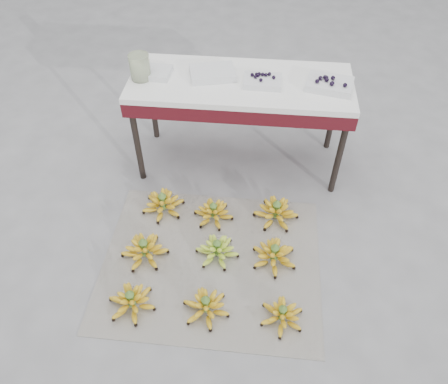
# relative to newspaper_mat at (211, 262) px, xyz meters

# --- Properties ---
(ground) EXTENTS (60.00, 60.00, 0.00)m
(ground) POSITION_rel_newspaper_mat_xyz_m (-0.05, 0.02, -0.00)
(ground) COLOR slate
(ground) RESTS_ON ground
(newspaper_mat) EXTENTS (1.26, 1.06, 0.01)m
(newspaper_mat) POSITION_rel_newspaper_mat_xyz_m (0.00, 0.00, 0.00)
(newspaper_mat) COLOR beige
(newspaper_mat) RESTS_ON ground
(bunch_front_left) EXTENTS (0.33, 0.33, 0.15)m
(bunch_front_left) POSITION_rel_newspaper_mat_xyz_m (-0.39, -0.33, 0.06)
(bunch_front_left) COLOR yellow
(bunch_front_left) RESTS_ON newspaper_mat
(bunch_front_center) EXTENTS (0.33, 0.33, 0.15)m
(bunch_front_center) POSITION_rel_newspaper_mat_xyz_m (0.01, -0.32, 0.05)
(bunch_front_center) COLOR yellow
(bunch_front_center) RESTS_ON newspaper_mat
(bunch_front_right) EXTENTS (0.29, 0.29, 0.14)m
(bunch_front_right) POSITION_rel_newspaper_mat_xyz_m (0.41, -0.33, 0.05)
(bunch_front_right) COLOR yellow
(bunch_front_right) RESTS_ON newspaper_mat
(bunch_mid_left) EXTENTS (0.32, 0.32, 0.16)m
(bunch_mid_left) POSITION_rel_newspaper_mat_xyz_m (-0.39, 0.00, 0.06)
(bunch_mid_left) COLOR yellow
(bunch_mid_left) RESTS_ON newspaper_mat
(bunch_mid_center) EXTENTS (0.28, 0.28, 0.15)m
(bunch_mid_center) POSITION_rel_newspaper_mat_xyz_m (0.03, 0.05, 0.05)
(bunch_mid_center) COLOR #83BF2C
(bunch_mid_center) RESTS_ON newspaper_mat
(bunch_mid_right) EXTENTS (0.29, 0.29, 0.16)m
(bunch_mid_right) POSITION_rel_newspaper_mat_xyz_m (0.36, 0.04, 0.06)
(bunch_mid_right) COLOR yellow
(bunch_mid_right) RESTS_ON newspaper_mat
(bunch_back_left) EXTENTS (0.32, 0.32, 0.16)m
(bunch_back_left) POSITION_rel_newspaper_mat_xyz_m (-0.35, 0.38, 0.06)
(bunch_back_left) COLOR yellow
(bunch_back_left) RESTS_ON newspaper_mat
(bunch_back_center) EXTENTS (0.28, 0.28, 0.15)m
(bunch_back_center) POSITION_rel_newspaper_mat_xyz_m (-0.03, 0.34, 0.05)
(bunch_back_center) COLOR yellow
(bunch_back_center) RESTS_ON newspaper_mat
(bunch_back_right) EXTENTS (0.32, 0.32, 0.17)m
(bunch_back_right) POSITION_rel_newspaper_mat_xyz_m (0.36, 0.37, 0.06)
(bunch_back_right) COLOR yellow
(bunch_back_right) RESTS_ON newspaper_mat
(vendor_table) EXTENTS (1.39, 0.55, 0.67)m
(vendor_table) POSITION_rel_newspaper_mat_xyz_m (0.09, 0.90, 0.59)
(vendor_table) COLOR black
(vendor_table) RESTS_ON ground
(tray_far_left) EXTENTS (0.24, 0.18, 0.04)m
(tray_far_left) POSITION_rel_newspaper_mat_xyz_m (-0.46, 0.91, 0.68)
(tray_far_left) COLOR silver
(tray_far_left) RESTS_ON vendor_table
(tray_left) EXTENTS (0.31, 0.26, 0.04)m
(tray_left) POSITION_rel_newspaper_mat_xyz_m (-0.09, 0.93, 0.68)
(tray_left) COLOR silver
(tray_left) RESTS_ON vendor_table
(tray_right) EXTENTS (0.23, 0.17, 0.06)m
(tray_right) POSITION_rel_newspaper_mat_xyz_m (0.22, 0.87, 0.68)
(tray_right) COLOR silver
(tray_right) RESTS_ON vendor_table
(tray_far_right) EXTENTS (0.31, 0.25, 0.07)m
(tray_far_right) POSITION_rel_newspaper_mat_xyz_m (0.62, 0.87, 0.69)
(tray_far_right) COLOR silver
(tray_far_right) RESTS_ON vendor_table
(glass_jar) EXTENTS (0.13, 0.13, 0.16)m
(glass_jar) POSITION_rel_newspaper_mat_xyz_m (-0.52, 0.86, 0.74)
(glass_jar) COLOR beige
(glass_jar) RESTS_ON vendor_table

